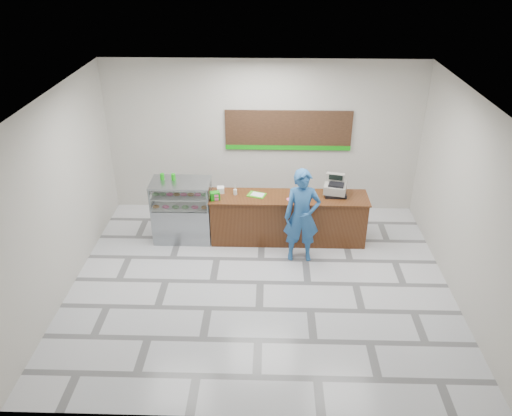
{
  "coord_description": "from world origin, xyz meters",
  "views": [
    {
      "loc": [
        0.14,
        -7.55,
        5.71
      ],
      "look_at": [
        -0.11,
        0.9,
        1.1
      ],
      "focal_mm": 35.0,
      "sensor_mm": 36.0,
      "label": 1
    }
  ],
  "objects_px": {
    "cash_register": "(335,187)",
    "serving_tray": "(257,195)",
    "sales_counter": "(288,218)",
    "display_case": "(182,210)",
    "customer": "(302,216)"
  },
  "relations": [
    {
      "from": "sales_counter",
      "to": "serving_tray",
      "type": "distance_m",
      "value": 0.84
    },
    {
      "from": "cash_register",
      "to": "serving_tray",
      "type": "xyz_separation_m",
      "value": [
        -1.61,
        -0.1,
        -0.15
      ]
    },
    {
      "from": "sales_counter",
      "to": "customer",
      "type": "height_order",
      "value": "customer"
    },
    {
      "from": "sales_counter",
      "to": "customer",
      "type": "relative_size",
      "value": 1.69
    },
    {
      "from": "display_case",
      "to": "serving_tray",
      "type": "distance_m",
      "value": 1.6
    },
    {
      "from": "display_case",
      "to": "customer",
      "type": "distance_m",
      "value": 2.57
    },
    {
      "from": "cash_register",
      "to": "customer",
      "type": "height_order",
      "value": "customer"
    },
    {
      "from": "serving_tray",
      "to": "customer",
      "type": "bearing_deg",
      "value": -20.2
    },
    {
      "from": "display_case",
      "to": "serving_tray",
      "type": "height_order",
      "value": "display_case"
    },
    {
      "from": "cash_register",
      "to": "sales_counter",
      "type": "bearing_deg",
      "value": -158.56
    },
    {
      "from": "sales_counter",
      "to": "serving_tray",
      "type": "relative_size",
      "value": 7.84
    },
    {
      "from": "sales_counter",
      "to": "display_case",
      "type": "bearing_deg",
      "value": -180.0
    },
    {
      "from": "display_case",
      "to": "sales_counter",
      "type": "bearing_deg",
      "value": 0.0
    },
    {
      "from": "display_case",
      "to": "cash_register",
      "type": "height_order",
      "value": "cash_register"
    },
    {
      "from": "sales_counter",
      "to": "display_case",
      "type": "xyz_separation_m",
      "value": [
        -2.22,
        -0.0,
        0.16
      ]
    }
  ]
}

